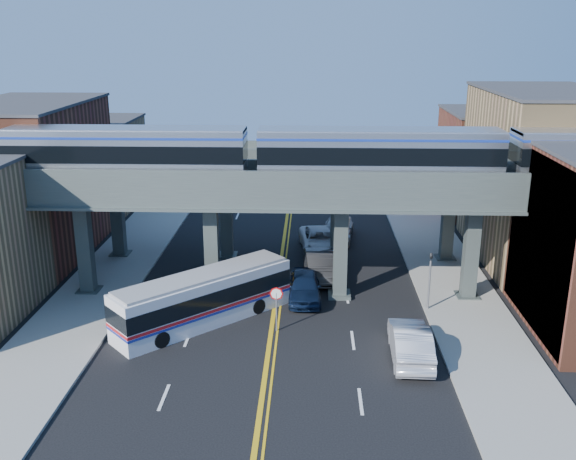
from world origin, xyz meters
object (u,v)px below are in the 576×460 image
Objects in this scene: transit_bus at (204,299)px; car_lane_d at (338,229)px; car_lane_a at (304,286)px; stop_sign at (276,302)px; car_lane_b at (320,265)px; car_parked_curb at (410,342)px; transit_train at (379,154)px; traffic_signal at (430,275)px; car_lane_c at (320,241)px.

transit_bus reaches higher than car_lane_d.
transit_bus is 1.93× the size of car_lane_a.
stop_sign reaches higher than car_lane_b.
car_parked_curb is (5.50, -7.36, 0.05)m from car_lane_a.
transit_train is at bearing 40.69° from stop_sign.
car_lane_a reaches higher than car_lane_d.
car_lane_d is (2.53, 12.20, -0.02)m from car_lane_a.
stop_sign is at bearing -109.68° from car_lane_a.
traffic_signal is at bearing 18.63° from stop_sign.
car_lane_a is at bearing -111.06° from car_lane_b.
stop_sign is 0.27× the size of transit_bus.
traffic_signal is 0.75× the size of car_parked_curb.
stop_sign is 0.48× the size of car_parked_curb.
transit_bus is at bearing 166.67° from stop_sign.
car_lane_a is 3.79m from car_lane_b.
car_lane_d is 1.05× the size of car_parked_curb.
car_lane_d is at bearing 58.22° from car_lane_c.
car_lane_a is at bearing -173.64° from transit_train.
car_parked_curb is at bearing -22.13° from stop_sign.
transit_train is 9.44m from car_lane_b.
car_lane_b is at bearing 136.17° from transit_train.
stop_sign reaches higher than car_lane_a.
car_lane_c is at bearing 79.29° from stop_sign.
transit_bus is 9.84m from car_lane_b.
car_parked_curb is at bearing -73.44° from car_lane_b.
transit_train reaches higher than car_lane_d.
traffic_signal is 12.44m from car_lane_c.
transit_train is at bearing 5.04° from car_lane_a.
stop_sign is at bearing -112.67° from car_lane_b.
transit_train is at bearing -76.09° from car_lane_c.
transit_train is 9.36m from car_lane_a.
car_lane_c is at bearing 120.79° from traffic_signal.
car_lane_d is at bearing -79.71° from car_parked_curb.
car_lane_a is (5.70, 3.52, -0.59)m from transit_bus.
transit_bus is 14.33m from car_lane_c.
stop_sign is at bearing -107.41° from car_lane_c.
transit_train is at bearing 147.04° from traffic_signal.
car_lane_a reaches higher than car_lane_c.
stop_sign is 4.85m from car_lane_a.
transit_train is at bearing -49.42° from car_lane_b.
car_lane_d is (-1.79, 11.72, -8.31)m from transit_train.
stop_sign is 0.43× the size of car_lane_c.
transit_bus is at bearing -158.19° from transit_train.
transit_bus is 1.68× the size of car_lane_d.
traffic_signal is at bearing -65.91° from car_lane_c.
stop_sign is 0.64× the size of traffic_signal.
car_lane_c is (-3.24, 8.61, -8.30)m from transit_train.
car_parked_curb is (4.49, -11.02, 0.01)m from car_lane_b.
stop_sign is at bearing -139.31° from transit_train.
car_lane_d is at bearing 74.34° from car_lane_b.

